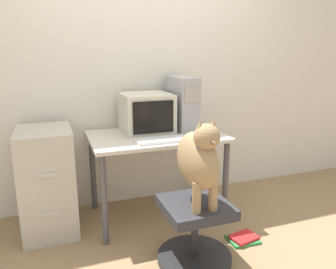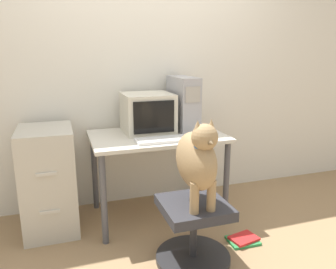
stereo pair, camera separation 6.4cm
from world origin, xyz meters
name	(u,v)px [view 2 (the right image)]	position (x,y,z in m)	size (l,w,h in m)	color
ground_plane	(171,235)	(0.00, 0.00, 0.00)	(12.00, 12.00, 0.00)	#937551
wall_back	(144,68)	(0.00, 0.80, 1.30)	(8.00, 0.05, 2.60)	silver
desk	(157,146)	(0.00, 0.37, 0.66)	(1.13, 0.73, 0.76)	beige
crt_monitor	(148,113)	(-0.05, 0.49, 0.93)	(0.42, 0.42, 0.34)	beige
pc_tower	(183,103)	(0.29, 0.49, 0.99)	(0.17, 0.46, 0.48)	#99999E
keyboard	(162,140)	(-0.03, 0.14, 0.77)	(0.42, 0.17, 0.03)	silver
computer_mouse	(193,137)	(0.25, 0.14, 0.77)	(0.06, 0.04, 0.03)	#333333
office_chair	(193,230)	(0.04, -0.37, 0.24)	(0.53, 0.53, 0.45)	#262628
dog	(197,159)	(0.04, -0.40, 0.77)	(0.21, 0.49, 0.60)	#9E7F56
filing_cabinet	(49,180)	(-0.91, 0.43, 0.43)	(0.42, 0.57, 0.86)	#B7B2A3
book_stack_floor	(243,240)	(0.51, -0.28, 0.02)	(0.24, 0.19, 0.04)	#2D8C47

